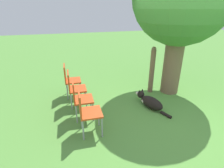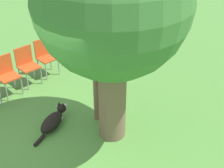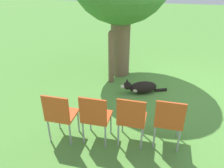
{
  "view_description": "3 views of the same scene",
  "coord_description": "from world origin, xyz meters",
  "px_view_note": "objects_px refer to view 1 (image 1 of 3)",
  "views": [
    {
      "loc": [
        -2.26,
        -2.83,
        2.34
      ],
      "look_at": [
        -1.21,
        0.97,
        0.6
      ],
      "focal_mm": 28.0,
      "sensor_mm": 36.0,
      "label": 1
    },
    {
      "loc": [
        3.97,
        -1.99,
        4.04
      ],
      "look_at": [
        0.62,
        1.34,
        1.1
      ],
      "focal_mm": 50.0,
      "sensor_mm": 36.0,
      "label": 2
    },
    {
      "loc": [
        -4.86,
        0.33,
        2.64
      ],
      "look_at": [
        -1.2,
        1.12,
        0.64
      ],
      "focal_mm": 35.0,
      "sensor_mm": 36.0,
      "label": 3
    }
  ],
  "objects_px": {
    "dog": "(150,102)",
    "red_chair_1": "(79,97)",
    "fence_post": "(152,70)",
    "red_chair_2": "(74,86)",
    "red_chair_3": "(70,78)",
    "red_chair_0": "(86,110)"
  },
  "relations": [
    {
      "from": "dog",
      "to": "red_chair_0",
      "type": "xyz_separation_m",
      "value": [
        -1.66,
        -0.58,
        0.39
      ]
    },
    {
      "from": "dog",
      "to": "red_chair_2",
      "type": "bearing_deg",
      "value": 50.76
    },
    {
      "from": "red_chair_0",
      "to": "red_chair_2",
      "type": "relative_size",
      "value": 1.0
    },
    {
      "from": "dog",
      "to": "red_chair_0",
      "type": "bearing_deg",
      "value": 87.59
    },
    {
      "from": "fence_post",
      "to": "red_chair_2",
      "type": "relative_size",
      "value": 1.46
    },
    {
      "from": "dog",
      "to": "red_chair_1",
      "type": "relative_size",
      "value": 1.16
    },
    {
      "from": "dog",
      "to": "red_chair_3",
      "type": "bearing_deg",
      "value": 36.95
    },
    {
      "from": "fence_post",
      "to": "red_chair_1",
      "type": "height_order",
      "value": "fence_post"
    },
    {
      "from": "dog",
      "to": "red_chair_2",
      "type": "relative_size",
      "value": 1.16
    },
    {
      "from": "dog",
      "to": "red_chair_1",
      "type": "distance_m",
      "value": 1.78
    },
    {
      "from": "red_chair_1",
      "to": "red_chair_3",
      "type": "bearing_deg",
      "value": 98.68
    },
    {
      "from": "red_chair_0",
      "to": "red_chair_1",
      "type": "bearing_deg",
      "value": 98.68
    },
    {
      "from": "dog",
      "to": "fence_post",
      "type": "relative_size",
      "value": 0.79
    },
    {
      "from": "red_chair_0",
      "to": "red_chair_3",
      "type": "bearing_deg",
      "value": 98.68
    },
    {
      "from": "fence_post",
      "to": "red_chair_1",
      "type": "distance_m",
      "value": 2.3
    },
    {
      "from": "fence_post",
      "to": "red_chair_3",
      "type": "xyz_separation_m",
      "value": [
        -2.3,
        0.34,
        -0.14
      ]
    },
    {
      "from": "red_chair_1",
      "to": "red_chair_2",
      "type": "xyz_separation_m",
      "value": [
        -0.07,
        0.58,
        0.0
      ]
    },
    {
      "from": "dog",
      "to": "red_chair_1",
      "type": "xyz_separation_m",
      "value": [
        -1.73,
        -0.0,
        0.39
      ]
    },
    {
      "from": "fence_post",
      "to": "red_chair_0",
      "type": "xyz_separation_m",
      "value": [
        -2.08,
        -1.39,
        -0.14
      ]
    },
    {
      "from": "dog",
      "to": "red_chair_3",
      "type": "xyz_separation_m",
      "value": [
        -1.88,
        1.15,
        0.39
      ]
    },
    {
      "from": "fence_post",
      "to": "red_chair_1",
      "type": "bearing_deg",
      "value": -159.4
    },
    {
      "from": "red_chair_2",
      "to": "red_chair_3",
      "type": "bearing_deg",
      "value": 98.68
    }
  ]
}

